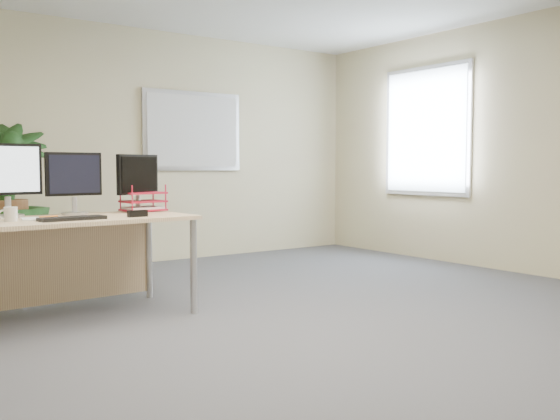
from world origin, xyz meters
TOP-DOWN VIEW (x-y plane):
  - floor at (0.00, 0.00)m, footprint 8.00×8.00m
  - back_wall at (0.00, 4.00)m, footprint 7.00×0.04m
  - whiteboard at (1.20, 3.97)m, footprint 1.30×0.04m
  - window at (3.47, 2.30)m, footprint 0.04×1.30m
  - desk at (-1.11, 1.84)m, footprint 2.01×0.94m
  - floor_plant at (-0.99, 3.70)m, footprint 0.94×0.94m
  - monitor_left at (-1.34, 2.01)m, footprint 0.48×0.22m
  - monitor_right at (-0.86, 2.01)m, footprint 0.43×0.20m
  - monitor_dark at (-0.34, 2.01)m, footprint 0.41×0.19m
  - keyboard at (-1.03, 1.53)m, footprint 0.45×0.17m
  - coffee_mug at (-1.40, 1.67)m, footprint 0.13×0.09m
  - spiral_notebook at (-1.18, 1.70)m, footprint 0.31×0.26m
  - orange_pen at (-1.13, 1.73)m, footprint 0.14×0.05m
  - yellow_highlighter at (-0.90, 1.67)m, footprint 0.12×0.02m
  - letter_tray at (-0.30, 2.01)m, footprint 0.34×0.27m
  - stapler at (-0.55, 1.53)m, footprint 0.15×0.05m

SIDE VIEW (x-z plane):
  - floor at x=0.00m, z-range 0.00..0.00m
  - desk at x=-1.11m, z-range 0.22..0.97m
  - floor_plant at x=-0.99m, z-range 0.00..1.50m
  - spiral_notebook at x=-1.18m, z-range 0.75..0.77m
  - yellow_highlighter at x=-0.90m, z-range 0.75..0.77m
  - keyboard at x=-1.03m, z-range 0.75..0.78m
  - orange_pen at x=-1.13m, z-range 0.77..0.78m
  - stapler at x=-0.55m, z-range 0.75..0.80m
  - coffee_mug at x=-1.40m, z-range 0.75..0.85m
  - letter_tray at x=-0.30m, z-range 0.75..0.90m
  - monitor_dark at x=-0.34m, z-range 0.79..1.26m
  - monitor_right at x=-0.86m, z-range 0.79..1.27m
  - monitor_left at x=-1.34m, z-range 0.79..1.33m
  - back_wall at x=0.00m, z-range 0.00..2.70m
  - whiteboard at x=1.20m, z-range 1.07..2.02m
  - window at x=3.47m, z-range 0.77..2.33m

